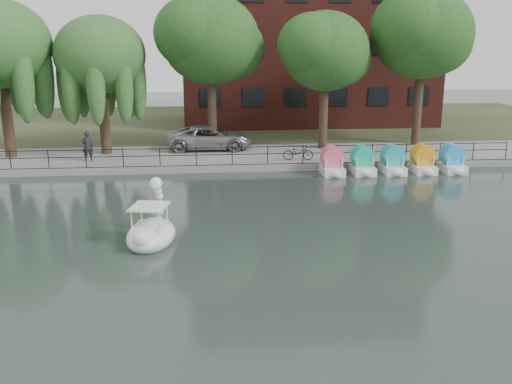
{
  "coord_description": "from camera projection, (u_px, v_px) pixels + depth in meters",
  "views": [
    {
      "loc": [
        -1.49,
        -17.95,
        7.38
      ],
      "look_at": [
        0.5,
        4.0,
        1.3
      ],
      "focal_mm": 40.0,
      "sensor_mm": 36.0,
      "label": 1
    }
  ],
  "objects": [
    {
      "name": "ground_plane",
      "position": [
        252.0,
        260.0,
        19.32
      ],
      "size": [
        120.0,
        120.0,
        0.0
      ],
      "primitive_type": "plane",
      "color": "#3D4A45"
    },
    {
      "name": "promenade",
      "position": [
        230.0,
        157.0,
        34.63
      ],
      "size": [
        40.0,
        6.0,
        0.4
      ],
      "primitive_type": "cube",
      "color": "gray",
      "rests_on": "ground_plane"
    },
    {
      "name": "kerb",
      "position": [
        232.0,
        168.0,
        31.8
      ],
      "size": [
        40.0,
        0.25,
        0.4
      ],
      "primitive_type": "cube",
      "color": "gray",
      "rests_on": "ground_plane"
    },
    {
      "name": "land_strip",
      "position": [
        222.0,
        123.0,
        48.08
      ],
      "size": [
        60.0,
        22.0,
        0.36
      ],
      "primitive_type": "cube",
      "color": "#47512D",
      "rests_on": "ground_plane"
    },
    {
      "name": "railing",
      "position": [
        232.0,
        151.0,
        31.74
      ],
      "size": [
        32.0,
        0.05,
        1.0
      ],
      "color": "black",
      "rests_on": "promenade"
    },
    {
      "name": "apartment_building",
      "position": [
        307.0,
        10.0,
        46.22
      ],
      "size": [
        20.0,
        10.07,
        18.0
      ],
      "color": "#4C1E16",
      "rests_on": "land_strip"
    },
    {
      "name": "willow_mid",
      "position": [
        100.0,
        55.0,
        33.33
      ],
      "size": [
        5.32,
        5.32,
        8.15
      ],
      "color": "#473323",
      "rests_on": "promenade"
    },
    {
      "name": "broadleaf_center",
      "position": [
        211.0,
        41.0,
        34.64
      ],
      "size": [
        6.0,
        6.0,
        9.25
      ],
      "color": "#473323",
      "rests_on": "promenade"
    },
    {
      "name": "broadleaf_right",
      "position": [
        325.0,
        52.0,
        34.95
      ],
      "size": [
        5.4,
        5.4,
        8.32
      ],
      "color": "#473323",
      "rests_on": "promenade"
    },
    {
      "name": "broadleaf_far",
      "position": [
        423.0,
        35.0,
        36.21
      ],
      "size": [
        6.3,
        6.3,
        9.71
      ],
      "color": "#473323",
      "rests_on": "promenade"
    },
    {
      "name": "minivan",
      "position": [
        210.0,
        136.0,
        35.84
      ],
      "size": [
        2.86,
        6.14,
        1.7
      ],
      "primitive_type": "imported",
      "rotation": [
        0.0,
        0.0,
        1.56
      ],
      "color": "gray",
      "rests_on": "promenade"
    },
    {
      "name": "bicycle",
      "position": [
        298.0,
        152.0,
        32.85
      ],
      "size": [
        0.76,
        1.77,
        1.0
      ],
      "primitive_type": "imported",
      "rotation": [
        0.0,
        0.0,
        1.47
      ],
      "color": "gray",
      "rests_on": "promenade"
    },
    {
      "name": "pedestrian",
      "position": [
        87.0,
        144.0,
        32.49
      ],
      "size": [
        0.82,
        0.66,
        1.98
      ],
      "primitive_type": "imported",
      "rotation": [
        0.0,
        0.0,
        3.43
      ],
      "color": "black",
      "rests_on": "promenade"
    },
    {
      "name": "swan_boat",
      "position": [
        151.0,
        230.0,
        20.86
      ],
      "size": [
        2.21,
        2.97,
        2.27
      ],
      "rotation": [
        0.0,
        0.0,
        -0.21
      ],
      "color": "white",
      "rests_on": "ground_plane"
    },
    {
      "name": "pedal_boat_row",
      "position": [
        393.0,
        162.0,
        31.46
      ],
      "size": [
        7.95,
        1.7,
        1.4
      ],
      "color": "white",
      "rests_on": "ground_plane"
    }
  ]
}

